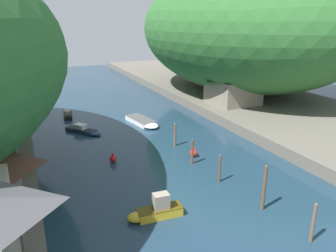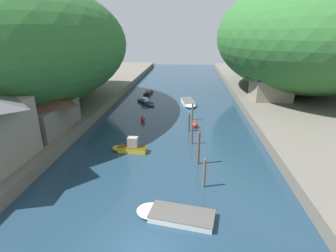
{
  "view_description": "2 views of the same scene",
  "coord_description": "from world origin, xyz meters",
  "px_view_note": "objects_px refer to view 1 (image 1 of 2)",
  "views": [
    {
      "loc": [
        -11.47,
        -4.94,
        13.53
      ],
      "look_at": [
        2.58,
        26.79,
        2.07
      ],
      "focal_mm": 35.0,
      "sensor_mm": 36.0,
      "label": 1
    },
    {
      "loc": [
        2.42,
        -12.64,
        12.98
      ],
      "look_at": [
        -0.27,
        20.12,
        0.94
      ],
      "focal_mm": 28.0,
      "sensor_mm": 36.0,
      "label": 2
    }
  ],
  "objects_px": {
    "right_bank_cottage": "(233,86)",
    "person_on_quay": "(4,221)",
    "boat_red_skiff": "(155,211)",
    "channel_buoy_near": "(113,158)",
    "channel_buoy_far": "(193,152)",
    "boat_white_cruiser": "(68,114)",
    "boat_open_rowboat": "(144,122)",
    "boat_far_upstream": "(84,130)"
  },
  "relations": [
    {
      "from": "right_bank_cottage",
      "to": "person_on_quay",
      "type": "height_order",
      "value": "right_bank_cottage"
    },
    {
      "from": "boat_red_skiff",
      "to": "channel_buoy_near",
      "type": "xyz_separation_m",
      "value": [
        -0.27,
        10.49,
        -0.12
      ]
    },
    {
      "from": "channel_buoy_far",
      "to": "channel_buoy_near",
      "type": "bearing_deg",
      "value": 165.41
    },
    {
      "from": "channel_buoy_near",
      "to": "person_on_quay",
      "type": "xyz_separation_m",
      "value": [
        -9.14,
        -10.39,
        1.85
      ]
    },
    {
      "from": "boat_white_cruiser",
      "to": "person_on_quay",
      "type": "distance_m",
      "value": 29.79
    },
    {
      "from": "boat_open_rowboat",
      "to": "channel_buoy_far",
      "type": "xyz_separation_m",
      "value": [
        1.03,
        -12.23,
        0.14
      ]
    },
    {
      "from": "right_bank_cottage",
      "to": "boat_open_rowboat",
      "type": "height_order",
      "value": "right_bank_cottage"
    },
    {
      "from": "boat_open_rowboat",
      "to": "person_on_quay",
      "type": "xyz_separation_m",
      "value": [
        -15.99,
        -20.57,
        1.94
      ]
    },
    {
      "from": "boat_far_upstream",
      "to": "channel_buoy_far",
      "type": "distance_m",
      "value": 15.0
    },
    {
      "from": "boat_open_rowboat",
      "to": "channel_buoy_far",
      "type": "bearing_deg",
      "value": 84.25
    },
    {
      "from": "boat_far_upstream",
      "to": "channel_buoy_near",
      "type": "distance_m",
      "value": 10.06
    },
    {
      "from": "boat_white_cruiser",
      "to": "person_on_quay",
      "type": "relative_size",
      "value": 2.97
    },
    {
      "from": "channel_buoy_far",
      "to": "boat_red_skiff",
      "type": "bearing_deg",
      "value": -132.05
    },
    {
      "from": "boat_red_skiff",
      "to": "person_on_quay",
      "type": "xyz_separation_m",
      "value": [
        -9.41,
        0.09,
        1.73
      ]
    },
    {
      "from": "boat_white_cruiser",
      "to": "boat_red_skiff",
      "type": "bearing_deg",
      "value": -79.1
    },
    {
      "from": "channel_buoy_near",
      "to": "channel_buoy_far",
      "type": "height_order",
      "value": "channel_buoy_far"
    },
    {
      "from": "boat_open_rowboat",
      "to": "boat_white_cruiser",
      "type": "height_order",
      "value": "boat_white_cruiser"
    },
    {
      "from": "right_bank_cottage",
      "to": "boat_white_cruiser",
      "type": "xyz_separation_m",
      "value": [
        -23.29,
        7.49,
        -3.61
      ]
    },
    {
      "from": "boat_red_skiff",
      "to": "channel_buoy_near",
      "type": "distance_m",
      "value": 10.49
    },
    {
      "from": "channel_buoy_near",
      "to": "person_on_quay",
      "type": "relative_size",
      "value": 0.63
    },
    {
      "from": "boat_open_rowboat",
      "to": "boat_far_upstream",
      "type": "height_order",
      "value": "boat_far_upstream"
    },
    {
      "from": "channel_buoy_near",
      "to": "right_bank_cottage",
      "type": "bearing_deg",
      "value": 27.05
    },
    {
      "from": "channel_buoy_far",
      "to": "person_on_quay",
      "type": "xyz_separation_m",
      "value": [
        -17.02,
        -8.34,
        1.8
      ]
    },
    {
      "from": "channel_buoy_far",
      "to": "boat_far_upstream",
      "type": "bearing_deg",
      "value": 126.48
    },
    {
      "from": "right_bank_cottage",
      "to": "person_on_quay",
      "type": "distance_m",
      "value": 37.3
    },
    {
      "from": "boat_red_skiff",
      "to": "boat_white_cruiser",
      "type": "xyz_separation_m",
      "value": [
        -2.14,
        28.91,
        -0.22
      ]
    },
    {
      "from": "boat_red_skiff",
      "to": "person_on_quay",
      "type": "relative_size",
      "value": 2.41
    },
    {
      "from": "boat_open_rowboat",
      "to": "boat_red_skiff",
      "type": "relative_size",
      "value": 1.63
    },
    {
      "from": "boat_far_upstream",
      "to": "channel_buoy_near",
      "type": "relative_size",
      "value": 4.74
    },
    {
      "from": "right_bank_cottage",
      "to": "boat_white_cruiser",
      "type": "height_order",
      "value": "right_bank_cottage"
    },
    {
      "from": "boat_white_cruiser",
      "to": "channel_buoy_near",
      "type": "bearing_deg",
      "value": -77.53
    },
    {
      "from": "right_bank_cottage",
      "to": "boat_white_cruiser",
      "type": "relative_size",
      "value": 1.44
    },
    {
      "from": "boat_far_upstream",
      "to": "boat_white_cruiser",
      "type": "xyz_separation_m",
      "value": [
        -0.83,
        8.42,
        0.0
      ]
    },
    {
      "from": "boat_white_cruiser",
      "to": "person_on_quay",
      "type": "height_order",
      "value": "person_on_quay"
    },
    {
      "from": "boat_far_upstream",
      "to": "person_on_quay",
      "type": "height_order",
      "value": "person_on_quay"
    },
    {
      "from": "right_bank_cottage",
      "to": "boat_open_rowboat",
      "type": "distance_m",
      "value": 15.02
    },
    {
      "from": "person_on_quay",
      "to": "boat_open_rowboat",
      "type": "bearing_deg",
      "value": -15.68
    },
    {
      "from": "boat_red_skiff",
      "to": "channel_buoy_near",
      "type": "relative_size",
      "value": 3.85
    },
    {
      "from": "boat_red_skiff",
      "to": "boat_white_cruiser",
      "type": "distance_m",
      "value": 28.99
    },
    {
      "from": "channel_buoy_near",
      "to": "channel_buoy_far",
      "type": "distance_m",
      "value": 8.14
    },
    {
      "from": "boat_red_skiff",
      "to": "boat_white_cruiser",
      "type": "height_order",
      "value": "boat_red_skiff"
    },
    {
      "from": "person_on_quay",
      "to": "channel_buoy_near",
      "type": "bearing_deg",
      "value": -19.16
    }
  ]
}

